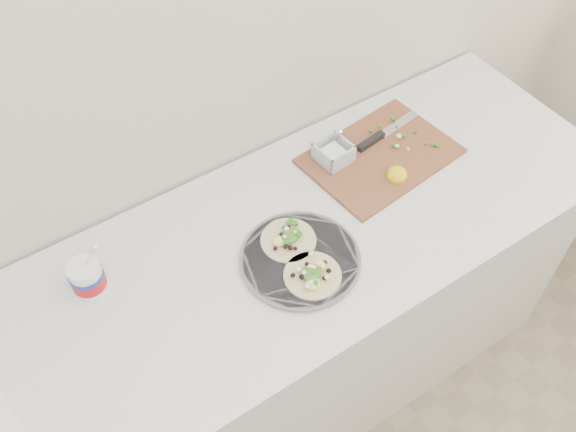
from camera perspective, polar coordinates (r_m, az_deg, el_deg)
counter at (r=2.00m, az=-6.49°, el=-12.98°), size 2.44×0.66×0.90m
taco_plate at (r=1.62m, az=1.09°, el=-3.70°), size 0.31×0.31×0.04m
tub at (r=1.60m, az=-17.37°, el=-5.03°), size 0.08×0.08×0.19m
cutboard at (r=1.88m, az=7.90°, el=5.63°), size 0.45×0.33×0.07m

